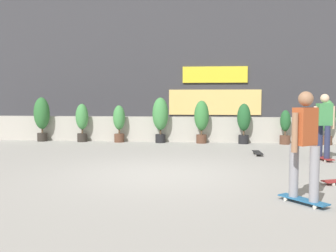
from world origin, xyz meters
TOP-DOWN VIEW (x-y plane):
  - ground_plane at (0.00, 0.00)m, footprint 48.00×48.00m
  - planter_wall at (0.00, 6.00)m, footprint 18.00×0.40m
  - building_backdrop at (0.00, 10.00)m, footprint 20.00×2.08m
  - potted_plant_0 at (-5.10, 5.55)m, footprint 0.57×0.57m
  - potted_plant_1 at (-3.58, 5.55)m, footprint 0.45×0.45m
  - potted_plant_2 at (-2.20, 5.55)m, footprint 0.43×0.43m
  - potted_plant_3 at (-0.71, 5.55)m, footprint 0.56×0.56m
  - potted_plant_4 at (0.75, 5.55)m, footprint 0.51×0.51m
  - potted_plant_5 at (2.21, 5.55)m, footprint 0.46×0.46m
  - potted_plant_6 at (3.62, 5.55)m, footprint 0.36×0.36m
  - potted_plant_7 at (5.00, 5.55)m, footprint 0.53×0.53m
  - skater_by_wall_left at (2.43, -2.05)m, footprint 0.67×0.74m
  - skater_by_wall_right at (3.93, 2.18)m, footprint 0.55×0.82m
  - skateboard_near_camera at (2.38, 2.98)m, footprint 0.23×0.81m

SIDE VIEW (x-z plane):
  - ground_plane at x=0.00m, z-range 0.00..0.00m
  - skateboard_near_camera at x=2.38m, z-range 0.02..0.10m
  - planter_wall at x=0.00m, z-range 0.00..0.90m
  - potted_plant_6 at x=3.62m, z-range 0.03..1.20m
  - potted_plant_2 at x=-2.20m, z-range 0.08..1.41m
  - potted_plant_1 at x=-3.58m, z-range 0.09..1.47m
  - potted_plant_5 at x=2.21m, z-range 0.10..1.49m
  - potted_plant_4 at x=0.75m, z-range 0.12..1.62m
  - potted_plant_7 at x=5.00m, z-range 0.13..1.65m
  - skater_by_wall_left at x=2.43m, z-range 0.09..1.79m
  - skater_by_wall_right at x=3.93m, z-range 0.09..1.79m
  - potted_plant_3 at x=-0.71m, z-range 0.14..1.75m
  - potted_plant_0 at x=-5.10m, z-range 0.14..1.75m
  - building_backdrop at x=0.00m, z-range 0.00..6.50m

